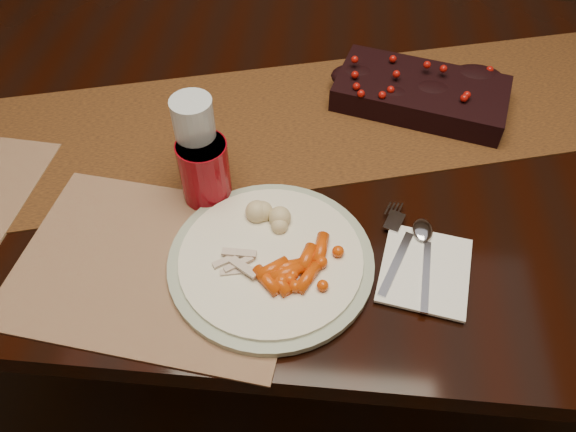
# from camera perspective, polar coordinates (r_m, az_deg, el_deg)

# --- Properties ---
(floor) EXTENTS (5.00, 5.00, 0.00)m
(floor) POSITION_cam_1_polar(r_m,az_deg,el_deg) (1.63, 1.40, -11.32)
(floor) COLOR black
(floor) RESTS_ON ground
(dining_table) EXTENTS (1.80, 1.00, 0.75)m
(dining_table) POSITION_cam_1_polar(r_m,az_deg,el_deg) (1.32, 1.70, -3.33)
(dining_table) COLOR black
(dining_table) RESTS_ON floor
(table_runner) EXTENTS (1.72, 0.81, 0.00)m
(table_runner) POSITION_cam_1_polar(r_m,az_deg,el_deg) (1.04, -0.61, 9.41)
(table_runner) COLOR black
(table_runner) RESTS_ON dining_table
(centerpiece) EXTENTS (0.34, 0.23, 0.06)m
(centerpiece) POSITION_cam_1_polar(r_m,az_deg,el_deg) (1.09, 13.40, 12.35)
(centerpiece) COLOR black
(centerpiece) RESTS_ON table_runner
(placemat_main) EXTENTS (0.44, 0.34, 0.00)m
(placemat_main) POSITION_cam_1_polar(r_m,az_deg,el_deg) (0.85, -13.09, -4.82)
(placemat_main) COLOR brown
(placemat_main) RESTS_ON dining_table
(dinner_plate) EXTENTS (0.32, 0.32, 0.02)m
(dinner_plate) POSITION_cam_1_polar(r_m,az_deg,el_deg) (0.82, -1.74, -4.48)
(dinner_plate) COLOR white
(dinner_plate) RESTS_ON placemat_main
(baby_carrots) EXTENTS (0.12, 0.11, 0.02)m
(baby_carrots) POSITION_cam_1_polar(r_m,az_deg,el_deg) (0.79, 0.76, -4.97)
(baby_carrots) COLOR #CD4108
(baby_carrots) RESTS_ON dinner_plate
(mashed_potatoes) EXTENTS (0.08, 0.07, 0.04)m
(mashed_potatoes) POSITION_cam_1_polar(r_m,az_deg,el_deg) (0.83, -1.88, 0.02)
(mashed_potatoes) COLOR beige
(mashed_potatoes) RESTS_ON dinner_plate
(turkey_shreds) EXTENTS (0.07, 0.06, 0.02)m
(turkey_shreds) POSITION_cam_1_polar(r_m,az_deg,el_deg) (0.80, -5.31, -4.60)
(turkey_shreds) COLOR #C0B1A5
(turkey_shreds) RESTS_ON dinner_plate
(napkin) EXTENTS (0.15, 0.16, 0.00)m
(napkin) POSITION_cam_1_polar(r_m,az_deg,el_deg) (0.84, 13.75, -5.34)
(napkin) COLOR white
(napkin) RESTS_ON placemat_main
(fork) EXTENTS (0.08, 0.16, 0.00)m
(fork) POSITION_cam_1_polar(r_m,az_deg,el_deg) (0.84, 10.88, -3.64)
(fork) COLOR silver
(fork) RESTS_ON napkin
(spoon) EXTENTS (0.05, 0.16, 0.00)m
(spoon) POSITION_cam_1_polar(r_m,az_deg,el_deg) (0.84, 13.72, -4.47)
(spoon) COLOR #BCBCBC
(spoon) RESTS_ON napkin
(red_cup) EXTENTS (0.09, 0.09, 0.11)m
(red_cup) POSITION_cam_1_polar(r_m,az_deg,el_deg) (0.88, -8.47, 4.58)
(red_cup) COLOR maroon
(red_cup) RESTS_ON placemat_main
(wine_glass) EXTENTS (0.08, 0.08, 0.17)m
(wine_glass) POSITION_cam_1_polar(r_m,az_deg,el_deg) (0.88, -9.17, 6.99)
(wine_glass) COLOR silver
(wine_glass) RESTS_ON dining_table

